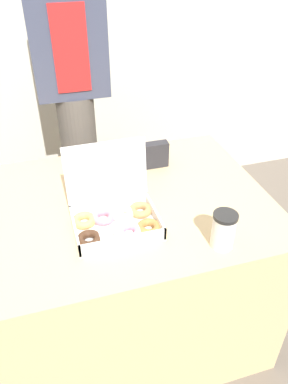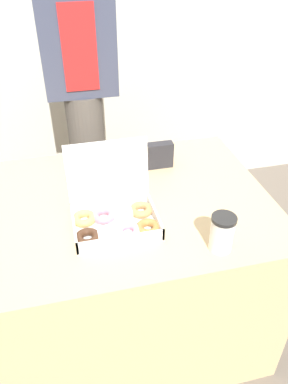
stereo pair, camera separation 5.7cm
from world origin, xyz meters
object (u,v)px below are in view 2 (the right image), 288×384
Objects in this scene: donut_box at (115,216)px; person_customer at (81,84)px; napkin_holder at (160,155)px; coffee_cup at (222,233)px.

person_customer reaches higher than donut_box.
napkin_holder is 0.58m from person_customer.
coffee_cup is 1.14× the size of napkin_holder.
person_customer is (-0.01, 0.82, 0.21)m from donut_box.
coffee_cup is at bearing -84.29° from napkin_holder.
person_customer reaches higher than coffee_cup.
donut_box is at bearing 147.63° from coffee_cup.
coffee_cup is 0.07× the size of person_customer.
coffee_cup is 1.10m from person_customer.
donut_box reaches higher than coffee_cup.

